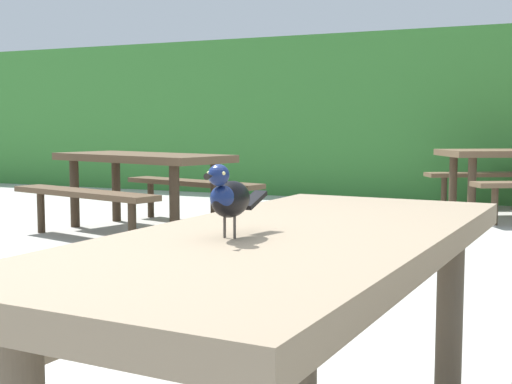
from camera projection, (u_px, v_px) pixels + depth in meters
hedge_wall at (500, 117)px, 9.76m from camera, size 28.00×2.26×2.26m
picnic_table_foreground at (294, 299)px, 1.85m from camera, size 1.77×1.84×0.74m
bird_grackle at (229, 197)px, 1.70m from camera, size 0.08×0.29×0.18m
picnic_table_mid_left at (142, 173)px, 6.69m from camera, size 2.07×2.05×0.74m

